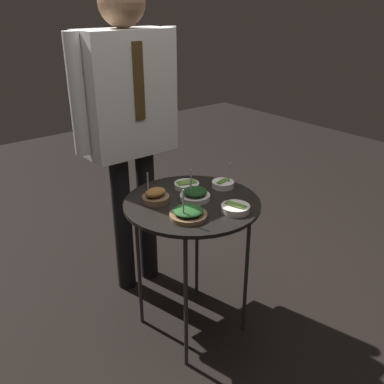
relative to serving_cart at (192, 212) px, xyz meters
name	(u,v)px	position (x,y,z in m)	size (l,w,h in m)	color
ground_plane	(192,325)	(0.00, 0.00, -0.71)	(8.00, 8.00, 0.00)	black
serving_cart	(192,212)	(0.00, 0.00, 0.00)	(0.67, 0.67, 0.77)	black
bowl_spinach_front_left	(195,195)	(0.02, 0.01, 0.09)	(0.15, 0.15, 0.17)	silver
bowl_asparagus_back_right	(223,184)	(0.23, 0.03, 0.08)	(0.12, 0.12, 0.13)	white
bowl_roast_back_left	(156,196)	(-0.14, 0.11, 0.09)	(0.13, 0.13, 0.15)	brown
bowl_spinach_front_center	(188,213)	(-0.12, -0.12, 0.08)	(0.17, 0.17, 0.16)	brown
bowl_asparagus_far_rim	(235,208)	(0.09, -0.21, 0.08)	(0.13, 0.13, 0.04)	silver
bowl_asparagus_near_rim	(187,185)	(0.08, 0.15, 0.07)	(0.13, 0.13, 0.04)	silver
waiter_figure	(128,109)	(0.00, 0.55, 0.41)	(0.65, 0.24, 1.77)	black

